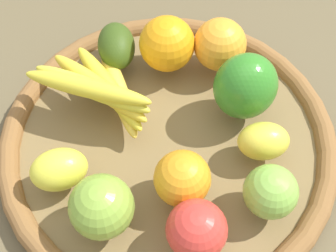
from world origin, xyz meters
The scene contains 13 objects.
ground_plane centered at (0.00, 0.00, 0.00)m, with size 2.40×2.40×0.00m, color brown.
basket centered at (0.00, 0.00, 0.02)m, with size 0.47×0.47×0.03m.
orange_0 centered at (-0.09, 0.01, 0.07)m, with size 0.07×0.07×0.07m, color orange.
lemon_1 centered at (-0.06, -0.11, 0.06)m, with size 0.07×0.05×0.05m, color yellow.
bell_pepper centered at (0.01, -0.11, 0.08)m, with size 0.09×0.08×0.10m, color #338224.
banana_bunch centered at (0.07, 0.07, 0.07)m, with size 0.18×0.16×0.07m.
orange_2 centered at (0.12, -0.03, 0.07)m, with size 0.08×0.08×0.08m, color orange.
lemon_0 centered at (-0.03, 0.15, 0.06)m, with size 0.07×0.05×0.05m, color yellow.
apple_1 centered at (-0.10, 0.11, 0.07)m, with size 0.08×0.08×0.08m, color #83AB39.
orange_1 centered at (0.10, -0.11, 0.07)m, with size 0.08×0.08×0.08m, color orange.
apple_2 centered at (-0.13, -0.09, 0.07)m, with size 0.07×0.07×0.07m, color #84BA45.
avocado centered at (0.15, 0.04, 0.06)m, with size 0.08×0.05×0.05m, color #354D15.
apple_0 centered at (-0.15, 0.01, 0.07)m, with size 0.07×0.07×0.07m, color red.
Camera 1 is at (-0.34, 0.10, 0.59)m, focal length 51.62 mm.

